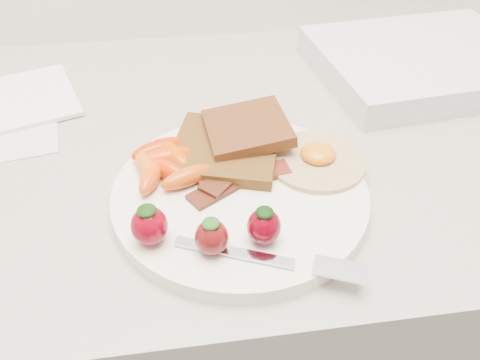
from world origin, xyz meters
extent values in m
cube|color=gray|center=(0.00, 1.70, 0.45)|extent=(2.00, 0.60, 0.90)
cylinder|color=white|center=(0.02, 1.57, 0.91)|extent=(0.27, 0.27, 0.02)
cube|color=#3D220D|center=(0.01, 1.63, 0.93)|extent=(0.15, 0.15, 0.01)
cube|color=black|center=(0.04, 1.64, 0.94)|extent=(0.10, 0.10, 0.02)
cylinder|color=beige|center=(0.11, 1.59, 0.92)|extent=(0.14, 0.14, 0.01)
ellipsoid|color=orange|center=(0.12, 1.60, 0.93)|extent=(0.05, 0.05, 0.02)
cube|color=black|center=(0.01, 1.57, 0.92)|extent=(0.10, 0.07, 0.00)
cube|color=#4C0B0B|center=(0.03, 1.58, 0.92)|extent=(0.10, 0.04, 0.00)
cube|color=black|center=(0.02, 1.59, 0.92)|extent=(0.09, 0.09, 0.00)
ellipsoid|color=#E13800|center=(-0.05, 1.62, 0.93)|extent=(0.07, 0.03, 0.02)
ellipsoid|color=#E93300|center=(-0.05, 1.59, 0.93)|extent=(0.05, 0.04, 0.02)
ellipsoid|color=#DA460B|center=(-0.07, 1.58, 0.93)|extent=(0.04, 0.06, 0.02)
ellipsoid|color=#BF4600|center=(-0.05, 1.62, 0.93)|extent=(0.05, 0.07, 0.02)
ellipsoid|color=#C42900|center=(-0.06, 1.63, 0.93)|extent=(0.07, 0.05, 0.02)
ellipsoid|color=#C54608|center=(-0.03, 1.58, 0.93)|extent=(0.06, 0.04, 0.02)
ellipsoid|color=#C96018|center=(-0.07, 1.60, 0.93)|extent=(0.03, 0.06, 0.02)
ellipsoid|color=maroon|center=(-0.07, 1.50, 0.94)|extent=(0.03, 0.03, 0.04)
ellipsoid|color=black|center=(-0.07, 1.50, 0.96)|extent=(0.02, 0.02, 0.01)
ellipsoid|color=#5D0B0D|center=(-0.01, 1.48, 0.94)|extent=(0.03, 0.03, 0.03)
ellipsoid|color=#1E5015|center=(-0.01, 1.48, 0.95)|extent=(0.02, 0.02, 0.01)
ellipsoid|color=#5C000C|center=(0.03, 1.49, 0.94)|extent=(0.03, 0.03, 0.04)
ellipsoid|color=black|center=(0.03, 1.49, 0.95)|extent=(0.02, 0.02, 0.01)
cube|color=silver|center=(0.00, 1.47, 0.92)|extent=(0.11, 0.05, 0.00)
cube|color=silver|center=(0.09, 1.44, 0.92)|extent=(0.05, 0.04, 0.00)
cube|color=white|center=(-0.24, 1.81, 0.91)|extent=(0.15, 0.18, 0.01)
cube|color=silver|center=(0.34, 1.81, 0.92)|extent=(0.34, 0.29, 0.04)
camera|label=1|loc=(-0.03, 1.20, 1.24)|focal=35.00mm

